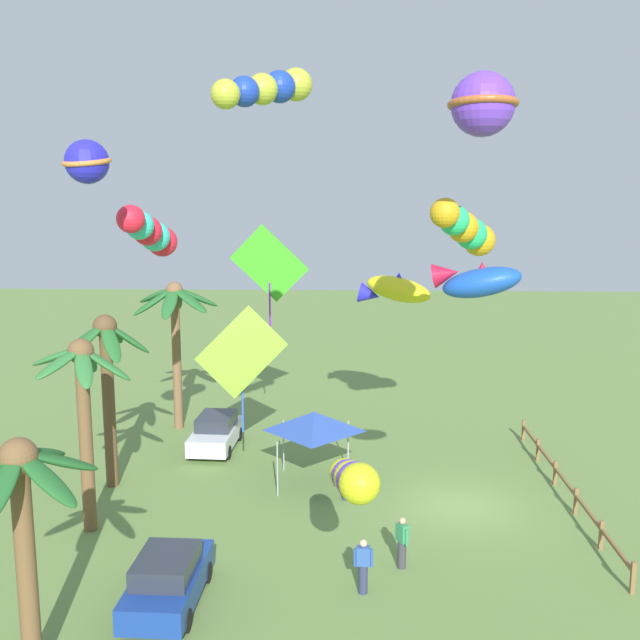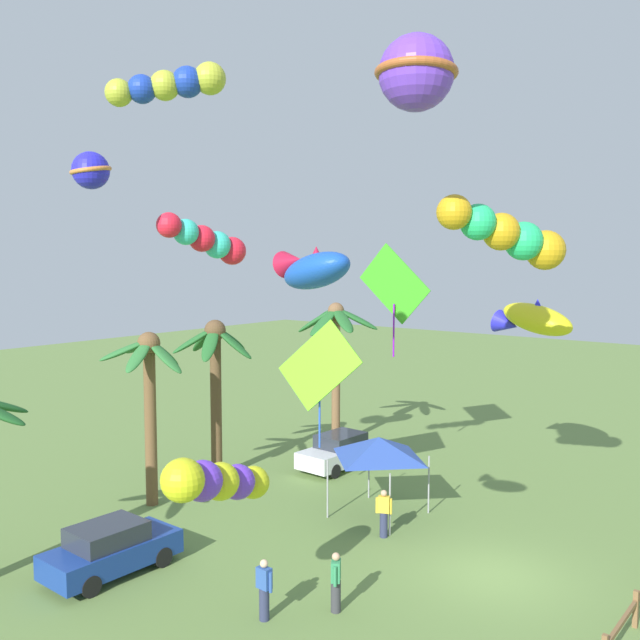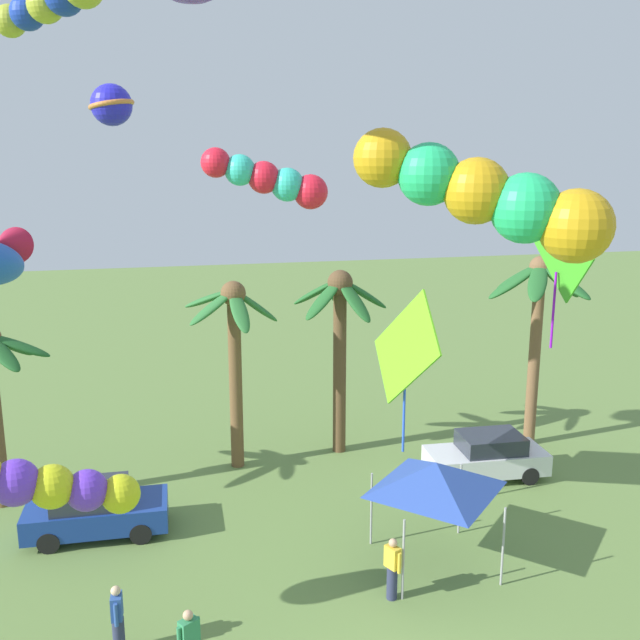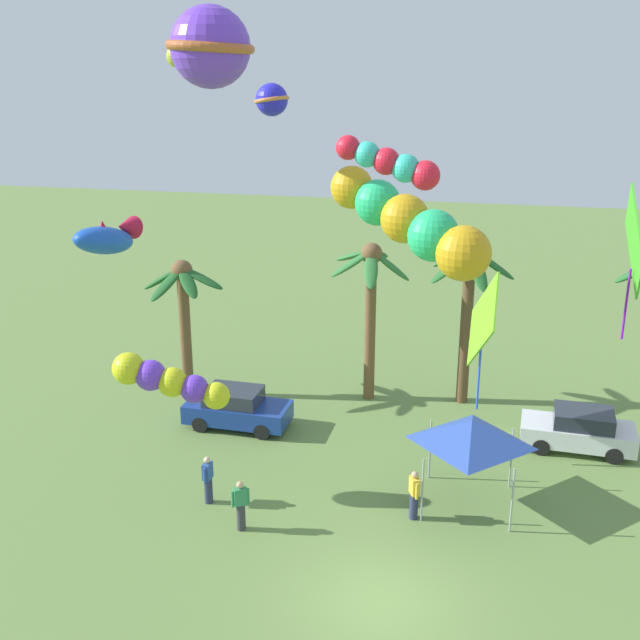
{
  "view_description": "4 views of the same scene",
  "coord_description": "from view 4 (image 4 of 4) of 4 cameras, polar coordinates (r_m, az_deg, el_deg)",
  "views": [
    {
      "loc": [
        -24.86,
        4.02,
        11.0
      ],
      "look_at": [
        -2.1,
        4.9,
        7.1
      ],
      "focal_mm": 41.04,
      "sensor_mm": 36.0,
      "label": 1
    },
    {
      "loc": [
        -18.51,
        -8.11,
        9.19
      ],
      "look_at": [
        -1.41,
        5.3,
        7.26
      ],
      "focal_mm": 39.35,
      "sensor_mm": 36.0,
      "label": 2
    },
    {
      "loc": [
        -4.75,
        -10.54,
        10.46
      ],
      "look_at": [
        -1.23,
        4.69,
        6.87
      ],
      "focal_mm": 40.14,
      "sensor_mm": 36.0,
      "label": 3
    },
    {
      "loc": [
        2.12,
        -16.45,
        13.17
      ],
      "look_at": [
        -2.8,
        5.44,
        5.65
      ],
      "focal_mm": 43.62,
      "sensor_mm": 36.0,
      "label": 4
    }
  ],
  "objects": [
    {
      "name": "palm_tree_3",
      "position": [
        31.44,
        -9.98,
        1.72
      ],
      "size": [
        3.57,
        3.32,
        5.72
      ],
      "color": "brown",
      "rests_on": "ground"
    },
    {
      "name": "kite_diamond_5",
      "position": [
        24.74,
        22.04,
        5.2
      ],
      "size": [
        0.51,
        3.41,
        4.73
      ],
      "color": "green"
    },
    {
      "name": "kite_tube_0",
      "position": [
        16.9,
        6.76,
        7.08
      ],
      "size": [
        3.7,
        2.65,
        2.09
      ],
      "color": "gold"
    },
    {
      "name": "festival_tent",
      "position": [
        24.22,
        11.04,
        -8.06
      ],
      "size": [
        2.86,
        2.86,
        2.85
      ],
      "color": "#9E9EA3",
      "rests_on": "ground"
    },
    {
      "name": "ground_plane",
      "position": [
        21.18,
        4.43,
        -19.98
      ],
      "size": [
        120.0,
        120.0,
        0.0
      ],
      "primitive_type": "plane",
      "color": "olive"
    },
    {
      "name": "kite_ball_1",
      "position": [
        17.94,
        -8.06,
        19.21
      ],
      "size": [
        2.18,
        2.18,
        1.76
      ],
      "color": "#6B39D1"
    },
    {
      "name": "parked_car_0",
      "position": [
        29.54,
        -6.13,
        -6.44
      ],
      "size": [
        3.94,
        1.82,
        1.51
      ],
      "color": "navy",
      "rests_on": "ground"
    },
    {
      "name": "palm_tree_1",
      "position": [
        30.65,
        10.82,
        2.34
      ],
      "size": [
        3.4,
        3.36,
        6.65
      ],
      "color": "brown",
      "rests_on": "ground"
    },
    {
      "name": "kite_tube_7",
      "position": [
        27.32,
        5.25,
        11.39
      ],
      "size": [
        3.68,
        1.17,
        1.79
      ],
      "color": "red"
    },
    {
      "name": "kite_diamond_9",
      "position": [
        25.79,
        11.84,
        -0.17
      ],
      "size": [
        0.84,
        3.47,
        4.89
      ],
      "color": "#72D523"
    },
    {
      "name": "kite_tube_2",
      "position": [
        24.23,
        -11.17,
        -4.36
      ],
      "size": [
        3.58,
        1.29,
        1.73
      ],
      "color": "#CCD21B"
    },
    {
      "name": "spectator_1",
      "position": [
        24.01,
        6.92,
        -12.6
      ],
      "size": [
        0.37,
        0.51,
        1.59
      ],
      "color": "#2D3351",
      "rests_on": "ground"
    },
    {
      "name": "parked_car_1",
      "position": [
        29.22,
        18.46,
        -7.65
      ],
      "size": [
        3.98,
        1.89,
        1.51
      ],
      "color": "silver",
      "rests_on": "ground"
    },
    {
      "name": "kite_fish_8",
      "position": [
        20.18,
        -15.35,
        5.82
      ],
      "size": [
        1.42,
        2.34,
        1.08
      ],
      "color": "blue"
    },
    {
      "name": "spectator_0",
      "position": [
        23.46,
        -5.84,
        -13.36
      ],
      "size": [
        0.48,
        0.4,
        1.59
      ],
      "color": "#38383D",
      "rests_on": "ground"
    },
    {
      "name": "kite_ball_4",
      "position": [
        28.41,
        -3.56,
        15.83
      ],
      "size": [
        1.62,
        1.61,
        1.14
      ],
      "color": "#2623CF"
    },
    {
      "name": "kite_tube_6",
      "position": [
        24.1,
        -9.08,
        19.18
      ],
      "size": [
        2.42,
        2.27,
        1.19
      ],
      "color": "gold"
    },
    {
      "name": "spectator_2",
      "position": [
        24.85,
        -8.22,
        -11.5
      ],
      "size": [
        0.26,
        0.55,
        1.59
      ],
      "color": "#2D3351",
      "rests_on": "ground"
    },
    {
      "name": "palm_tree_0",
      "position": [
        30.56,
        3.69,
        2.4
      ],
      "size": [
        3.27,
        3.42,
        6.49
      ],
      "color": "brown",
      "rests_on": "ground"
    }
  ]
}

